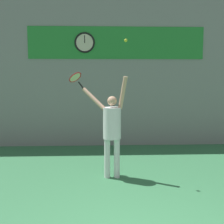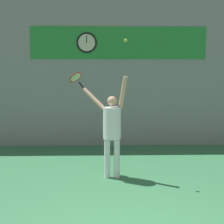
% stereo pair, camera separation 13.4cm
% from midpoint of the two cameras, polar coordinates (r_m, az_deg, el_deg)
% --- Properties ---
extents(back_wall, '(18.00, 0.10, 5.00)m').
position_cam_midpoint_polar(back_wall, '(9.88, 0.40, 8.22)').
color(back_wall, gray).
rests_on(back_wall, ground_plane).
extents(sponsor_banner, '(5.44, 0.02, 0.99)m').
position_cam_midpoint_polar(sponsor_banner, '(9.86, 0.43, 12.54)').
color(sponsor_banner, '#288C38').
extents(scoreboard_clock, '(0.63, 0.06, 0.63)m').
position_cam_midpoint_polar(scoreboard_clock, '(9.84, -5.42, 12.52)').
color(scoreboard_clock, beige).
extents(tennis_player, '(1.02, 0.61, 2.25)m').
position_cam_midpoint_polar(tennis_player, '(6.82, -0.62, -2.70)').
color(tennis_player, white).
rests_on(tennis_player, ground_plane).
extents(tennis_racket, '(0.42, 0.40, 0.39)m').
position_cam_midpoint_polar(tennis_racket, '(7.26, -7.19, 6.19)').
color(tennis_racket, black).
extents(tennis_ball, '(0.07, 0.07, 0.07)m').
position_cam_midpoint_polar(tennis_ball, '(6.62, 1.90, 12.95)').
color(tennis_ball, '#CCDB2D').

